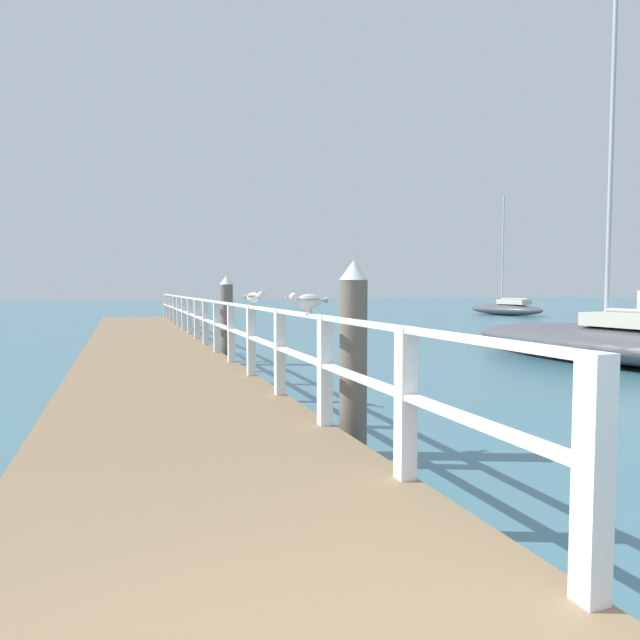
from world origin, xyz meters
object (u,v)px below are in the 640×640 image
(seagull_foreground, at_px, (308,300))
(dock_piling_far, at_px, (227,320))
(dock_piling_near, at_px, (353,358))
(boat_2, at_px, (625,342))
(seagull_background, at_px, (254,297))
(boat_1, at_px, (506,308))

(seagull_foreground, bearing_deg, dock_piling_far, -12.10)
(dock_piling_near, relative_size, seagull_foreground, 4.17)
(seagull_foreground, height_order, boat_2, boat_2)
(dock_piling_near, xyz_separation_m, seagull_foreground, (-0.39, 0.28, 0.58))
(seagull_background, bearing_deg, boat_2, 164.37)
(dock_piling_far, height_order, seagull_foreground, dock_piling_far)
(dock_piling_near, relative_size, dock_piling_far, 1.00)
(dock_piling_near, bearing_deg, seagull_background, 97.72)
(dock_piling_near, xyz_separation_m, boat_2, (8.54, 4.18, -0.51))
(seagull_background, relative_size, boat_2, 0.04)
(boat_1, bearing_deg, boat_2, -132.46)
(seagull_background, height_order, boat_1, boat_1)
(dock_piling_near, height_order, seagull_background, dock_piling_near)
(dock_piling_near, xyz_separation_m, seagull_background, (-0.38, 2.78, 0.58))
(dock_piling_near, xyz_separation_m, boat_1, (20.51, 23.20, -0.57))
(dock_piling_near, relative_size, boat_2, 0.18)
(seagull_background, bearing_deg, boat_1, -160.24)
(dock_piling_far, bearing_deg, boat_2, -18.72)
(dock_piling_near, relative_size, seagull_background, 4.40)
(dock_piling_near, xyz_separation_m, dock_piling_far, (0.00, 7.08, 0.00))
(dock_piling_far, relative_size, boat_1, 0.26)
(dock_piling_far, relative_size, seagull_background, 4.40)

